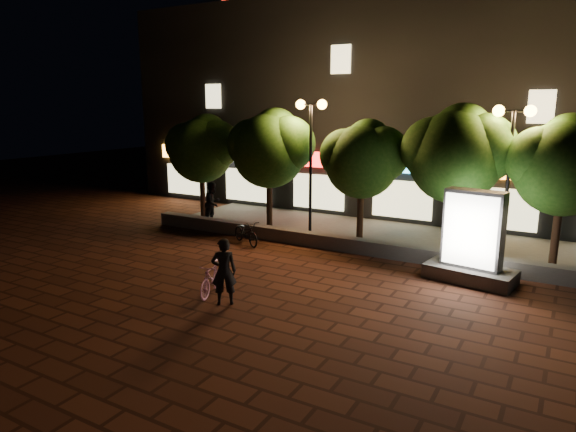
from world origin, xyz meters
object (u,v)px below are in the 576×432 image
Objects in this scene: rider at (224,271)px; scooter_pink at (212,278)px; tree_far_left at (203,146)px; street_lamp_left at (311,133)px; tree_mid at (364,157)px; street_lamp_right at (511,143)px; ad_kiosk at (472,245)px; pedestrian at (213,203)px; tree_left at (271,146)px; tree_right at (458,151)px; tree_far_right at (566,162)px; scooter_parked at (246,232)px.

scooter_pink is at bearing -64.95° from rider.
tree_far_left is 5.50m from street_lamp_left.
rider is (1.26, -7.26, -3.15)m from street_lamp_left.
tree_mid reaches higher than scooter_pink.
scooter_pink is (0.56, -6.88, -3.57)m from street_lamp_left.
scooter_pink is 0.86× the size of rider.
street_lamp_right is 3.28× the size of scooter_pink.
ad_kiosk is 11.03m from pedestrian.
street_lamp_right is at bearing 32.68° from scooter_pink.
street_lamp_left is at bearing -172.69° from tree_mid.
street_lamp_right is 9.73m from rider.
tree_left is 7.30m from tree_right.
tree_far_left is 1.03× the size of tree_mid.
tree_left reaches higher than tree_far_right.
scooter_pink is at bearing -141.82° from ad_kiosk.
street_lamp_right is at bearing -86.84° from pedestrian.
tree_mid is at bearing -0.00° from tree_left.
street_lamp_right is at bearing -1.68° from tree_left.
tree_far_left is 2.62m from pedestrian.
tree_mid is 5.15m from scooter_parked.
tree_far_left is 3.05× the size of scooter_pink.
tree_far_right is at bearing 0.00° from tree_far_left.
tree_left is 0.97× the size of tree_right.
pedestrian is at bearing -34.79° from tree_far_left.
scooter_pink is at bearing -49.92° from tree_far_left.
tree_mid is at bearing -0.00° from tree_far_left.
street_lamp_left reaches higher than pedestrian.
tree_right is 3.20m from tree_far_right.
tree_far_right is (14.00, 0.00, 0.08)m from tree_far_left.
tree_right is at bearing 41.91° from scooter_pink.
tree_right is at bearing 2.81° from street_lamp_left.
ad_kiosk is at bearing -103.85° from street_lamp_right.
rider is 0.97× the size of pedestrian.
street_lamp_right is (-1.55, -0.26, 0.53)m from tree_far_right.
rider is 5.80m from scooter_parked.
tree_mid is 0.90× the size of street_lamp_right.
ad_kiosk is 8.01m from scooter_parked.
ad_kiosk is (6.45, -2.25, -2.94)m from street_lamp_left.
tree_far_left is 5.43m from scooter_parked.
tree_far_right is at bearing 27.57° from scooter_pink.
tree_right is 3.69m from ad_kiosk.
rider is at bearing -134.10° from tree_far_right.
rider reaches higher than scooter_parked.
tree_left is at bearing 172.30° from street_lamp_left.
tree_far_left reaches higher than ad_kiosk.
pedestrian is (-10.88, 1.81, -0.10)m from ad_kiosk.
scooter_parked is at bearing 99.93° from scooter_pink.
tree_right is 1.88× the size of ad_kiosk.
tree_mid is 5.00m from street_lamp_right.
street_lamp_right is (4.95, -0.26, 0.68)m from tree_mid.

